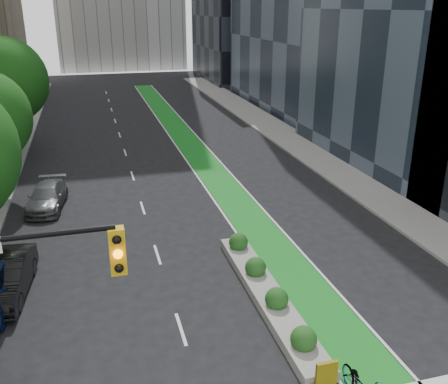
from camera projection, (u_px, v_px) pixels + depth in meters
sidewalk_right at (316, 155)px, 38.84m from camera, size 3.60×90.00×0.15m
bike_lane_paint at (193, 148)px, 41.20m from camera, size 2.20×70.00×0.01m
tree_far at (3, 81)px, 37.54m from camera, size 6.60×6.60×9.00m
median_planter at (267, 291)px, 19.90m from camera, size 1.20×10.26×1.10m
parked_car_left_mid at (5, 277)px, 20.12m from camera, size 2.14×4.94×1.58m
parked_car_left_far at (47, 197)px, 28.83m from camera, size 2.45×4.81×1.34m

